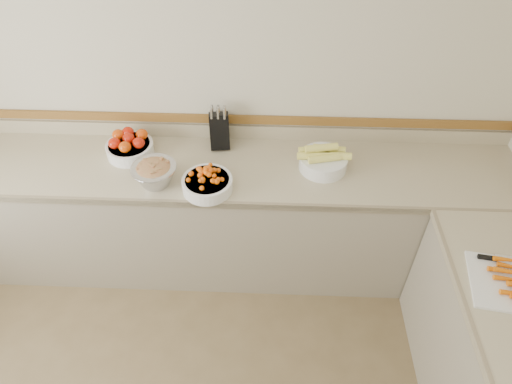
{
  "coord_description": "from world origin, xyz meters",
  "views": [
    {
      "loc": [
        0.43,
        -0.51,
        2.75
      ],
      "look_at": [
        0.35,
        1.35,
        1.0
      ],
      "focal_mm": 32.0,
      "sensor_mm": 36.0,
      "label": 1
    }
  ],
  "objects_px": {
    "corn_bowl": "(323,160)",
    "rhubarb_bowl": "(154,173)",
    "cherry_tomato_bowl": "(207,182)",
    "knife_block": "(219,130)",
    "tomato_bowl": "(129,146)"
  },
  "relations": [
    {
      "from": "tomato_bowl",
      "to": "corn_bowl",
      "type": "relative_size",
      "value": 0.91
    },
    {
      "from": "tomato_bowl",
      "to": "corn_bowl",
      "type": "xyz_separation_m",
      "value": [
        1.23,
        -0.09,
        0.0
      ]
    },
    {
      "from": "knife_block",
      "to": "cherry_tomato_bowl",
      "type": "xyz_separation_m",
      "value": [
        -0.03,
        -0.43,
        -0.07
      ]
    },
    {
      "from": "knife_block",
      "to": "corn_bowl",
      "type": "height_order",
      "value": "knife_block"
    },
    {
      "from": "knife_block",
      "to": "tomato_bowl",
      "type": "xyz_separation_m",
      "value": [
        -0.57,
        -0.11,
        -0.06
      ]
    },
    {
      "from": "tomato_bowl",
      "to": "rhubarb_bowl",
      "type": "bearing_deg",
      "value": -51.18
    },
    {
      "from": "tomato_bowl",
      "to": "knife_block",
      "type": "bearing_deg",
      "value": 11.29
    },
    {
      "from": "knife_block",
      "to": "cherry_tomato_bowl",
      "type": "distance_m",
      "value": 0.44
    },
    {
      "from": "knife_block",
      "to": "rhubarb_bowl",
      "type": "bearing_deg",
      "value": -132.04
    },
    {
      "from": "corn_bowl",
      "to": "rhubarb_bowl",
      "type": "xyz_separation_m",
      "value": [
        -1.01,
        -0.19,
        0.01
      ]
    },
    {
      "from": "rhubarb_bowl",
      "to": "tomato_bowl",
      "type": "bearing_deg",
      "value": 128.82
    },
    {
      "from": "cherry_tomato_bowl",
      "to": "tomato_bowl",
      "type": "bearing_deg",
      "value": 149.64
    },
    {
      "from": "tomato_bowl",
      "to": "cherry_tomato_bowl",
      "type": "xyz_separation_m",
      "value": [
        0.54,
        -0.32,
        -0.01
      ]
    },
    {
      "from": "cherry_tomato_bowl",
      "to": "knife_block",
      "type": "bearing_deg",
      "value": 85.74
    },
    {
      "from": "corn_bowl",
      "to": "rhubarb_bowl",
      "type": "relative_size",
      "value": 1.22
    }
  ]
}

